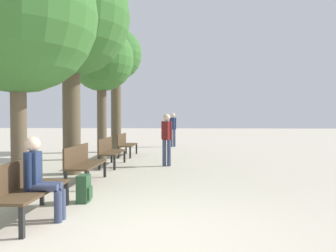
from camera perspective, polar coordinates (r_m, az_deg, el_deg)
The scene contains 13 objects.
ground_plane at distance 4.58m, azimuth -4.82°, elevation -17.86°, with size 80.00×80.00×0.00m, color beige.
bench_row_0 at distance 5.38m, azimuth -23.37°, elevation -9.50°, with size 0.53×1.63×0.87m.
bench_row_1 at distance 7.81m, azimuth -14.60°, elevation -5.99°, with size 0.53×1.63×0.87m.
bench_row_2 at distance 10.36m, azimuth -10.11°, elevation -4.11°, with size 0.53×1.63×0.87m.
bench_row_3 at distance 12.95m, azimuth -7.42°, elevation -2.97°, with size 0.53×1.63×0.87m.
tree_row_0 at distance 6.81m, azimuth -24.76°, elevation 17.18°, with size 2.87×2.87×4.83m.
tree_row_1 at distance 9.47m, azimuth -16.57°, elevation 17.57°, with size 3.14×3.14×5.77m.
tree_row_2 at distance 12.28m, azimuth -11.51°, elevation 11.13°, with size 2.33×2.33×4.79m.
tree_row_3 at distance 14.71m, azimuth -9.07°, elevation 11.73°, with size 2.26×2.26×5.39m.
person_seated at distance 5.20m, azimuth -21.32°, elevation -8.08°, with size 0.57×0.32×1.24m.
backpack at distance 6.13m, azimuth -14.42°, elevation -10.55°, with size 0.23×0.29×0.49m.
pedestrian_near at distance 16.81m, azimuth 0.85°, elevation -0.24°, with size 0.35×0.28×1.74m.
pedestrian_mid at distance 10.14m, azimuth -0.24°, elevation -1.79°, with size 0.33×0.28×1.62m.
Camera 1 is at (0.60, -4.28, 1.52)m, focal length 35.00 mm.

